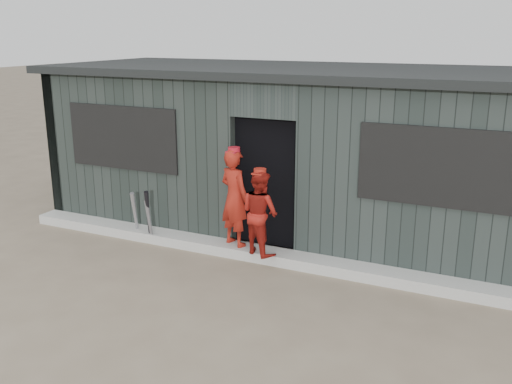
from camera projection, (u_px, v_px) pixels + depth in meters
The scene contains 9 objects.
ground at pixel (191, 312), 6.65m from camera, with size 80.00×80.00×0.00m, color #6F5F4C.
curb at pixel (257, 253), 8.21m from camera, with size 8.00×0.36×0.15m, color #A8A9A3.
bat_left at pixel (135, 215), 8.88m from camera, with size 0.07×0.07×0.80m, color #9897A0.
bat_mid at pixel (149, 222), 8.70m from camera, with size 0.07×0.07×0.71m, color gray.
bat_right at pixel (148, 217), 8.69m from camera, with size 0.07×0.07×0.86m, color black.
player_red_left at pixel (235, 198), 8.17m from camera, with size 0.52×0.34×1.42m, color maroon.
player_red_right at pixel (260, 212), 7.87m from camera, with size 0.58×0.45×1.20m, color maroon.
player_grey_back at pixel (313, 216), 8.20m from camera, with size 0.59×0.38×1.20m, color #B5B5B5.
dugout at pixel (300, 150), 9.35m from camera, with size 8.30×3.30×2.62m.
Camera 1 is at (3.24, -5.12, 3.16)m, focal length 40.00 mm.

